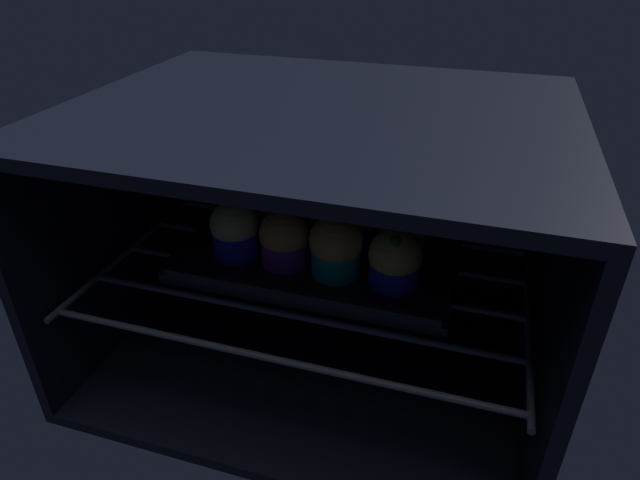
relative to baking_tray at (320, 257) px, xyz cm
name	(u,v)px	position (x,y,z in cm)	size (l,w,h in cm)	color
oven_cavity	(328,229)	(0.00, 3.84, 2.30)	(59.00, 47.00, 37.00)	black
oven_rack	(319,265)	(0.00, -0.41, -1.10)	(54.80, 42.00, 0.80)	#444756
baking_tray	(320,257)	(0.00, 0.00, 0.00)	(36.39, 21.90, 2.20)	black
muffin_row0_col0	(235,229)	(-10.81, -3.24, 4.20)	(6.45, 6.45, 7.88)	#1928B7
muffin_row0_col1	(285,238)	(-3.76, -3.27, 4.07)	(6.49, 6.49, 7.64)	#7A238C
muffin_row0_col2	(336,246)	(3.25, -3.77, 4.41)	(6.76, 6.76, 8.15)	#0C8C84
muffin_row0_col3	(395,260)	(10.72, -3.79, 3.87)	(6.57, 6.57, 7.40)	#1928B7
muffin_row1_col0	(257,209)	(-10.56, 3.66, 3.88)	(6.18, 6.18, 7.51)	#0C8C84
muffin_row1_col1	(305,217)	(-3.24, 3.63, 3.83)	(6.18, 6.18, 7.31)	#1928B7
muffin_row1_col2	(352,224)	(3.60, 3.27, 3.87)	(6.18, 6.18, 7.74)	#1928B7
muffin_row1_col3	(403,229)	(10.48, 3.55, 4.10)	(6.52, 6.52, 8.22)	#1928B7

